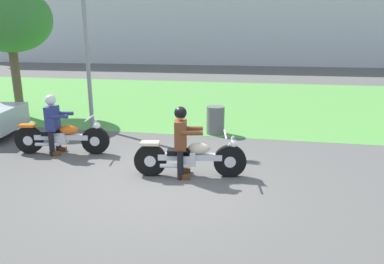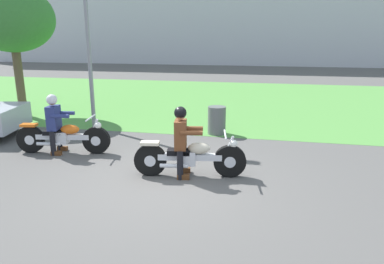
{
  "view_description": "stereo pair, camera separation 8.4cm",
  "coord_description": "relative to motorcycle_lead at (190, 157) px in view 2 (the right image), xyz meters",
  "views": [
    {
      "loc": [
        1.75,
        -6.04,
        2.69
      ],
      "look_at": [
        0.42,
        0.66,
        0.85
      ],
      "focal_mm": 33.48,
      "sensor_mm": 36.0,
      "label": 1
    },
    {
      "loc": [
        1.83,
        -6.02,
        2.69
      ],
      "look_at": [
        0.42,
        0.66,
        0.85
      ],
      "focal_mm": 33.48,
      "sensor_mm": 36.0,
      "label": 2
    }
  ],
  "objects": [
    {
      "name": "trash_can",
      "position": [
        0.06,
        3.25,
        0.0
      ],
      "size": [
        0.5,
        0.5,
        0.78
      ],
      "primitive_type": "cylinder",
      "color": "#595E5B",
      "rests_on": "ground"
    },
    {
      "name": "rider_follow",
      "position": [
        -3.39,
        0.77,
        0.43
      ],
      "size": [
        0.6,
        0.52,
        1.4
      ],
      "rotation": [
        0.0,
        0.0,
        0.16
      ],
      "color": "black",
      "rests_on": "ground"
    },
    {
      "name": "motorcycle_follow",
      "position": [
        -3.22,
        0.79,
        0.0
      ],
      "size": [
        2.21,
        0.71,
        0.88
      ],
      "rotation": [
        0.0,
        0.0,
        0.16
      ],
      "color": "black",
      "rests_on": "ground"
    },
    {
      "name": "grass_verge",
      "position": [
        -0.42,
        8.92,
        -0.39
      ],
      "size": [
        60.0,
        12.0,
        0.01
      ],
      "primitive_type": "cube",
      "color": "#549342",
      "rests_on": "ground"
    },
    {
      "name": "motorcycle_lead",
      "position": [
        0.0,
        0.0,
        0.0
      ],
      "size": [
        2.19,
        0.71,
        0.88
      ],
      "rotation": [
        0.0,
        0.0,
        0.16
      ],
      "color": "black",
      "rests_on": "ground"
    },
    {
      "name": "rider_lead",
      "position": [
        -0.17,
        -0.03,
        0.43
      ],
      "size": [
        0.6,
        0.52,
        1.4
      ],
      "rotation": [
        0.0,
        0.0,
        0.16
      ],
      "color": "black",
      "rests_on": "ground"
    },
    {
      "name": "streetlight_pole",
      "position": [
        -3.55,
        3.2,
        2.86
      ],
      "size": [
        0.96,
        0.2,
        5.12
      ],
      "color": "gray",
      "rests_on": "ground"
    },
    {
      "name": "tree_roadside",
      "position": [
        -6.86,
        4.22,
        2.82
      ],
      "size": [
        2.71,
        2.71,
        4.32
      ],
      "color": "brown",
      "rests_on": "ground"
    },
    {
      "name": "ground",
      "position": [
        -0.42,
        -0.46,
        -0.39
      ],
      "size": [
        120.0,
        120.0,
        0.0
      ],
      "primitive_type": "plane",
      "color": "#565451"
    }
  ]
}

